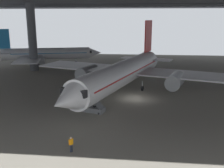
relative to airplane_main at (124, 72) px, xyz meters
The scene contains 7 objects.
ground_plane 5.54m from the airplane_main, 59.34° to the right, with size 110.00×110.00×0.00m, color gray.
airplane_main is the anchor object (origin of this frame).
boarding_stairs 11.54m from the airplane_main, 111.92° to the right, with size 4.63×2.72×4.87m.
crew_worker_near_nose 22.76m from the airplane_main, 99.84° to the right, with size 0.40×0.45×1.60m.
crew_worker_by_stairs 10.58m from the airplane_main, 122.89° to the right, with size 0.43×0.40×1.57m.
airplane_distant 35.58m from the airplane_main, 132.39° to the left, with size 31.08×30.62×10.09m.
baggage_tug 12.06m from the airplane_main, 112.58° to the left, with size 2.28×2.48×0.90m.
Camera 1 is at (0.54, -42.01, 12.91)m, focal length 42.46 mm.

